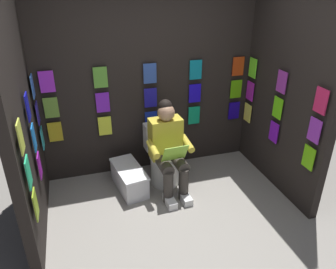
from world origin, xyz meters
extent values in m
plane|color=gray|center=(0.00, 0.00, 0.00)|extent=(30.00, 30.00, 0.00)
cube|color=black|center=(0.00, -1.73, 1.23)|extent=(2.98, 0.10, 2.47)
cube|color=#B39619|center=(1.25, -1.64, 0.73)|extent=(0.17, 0.01, 0.26)
cube|color=yellow|center=(0.63, -1.64, 0.73)|extent=(0.17, 0.01, 0.26)
cube|color=#162EB9|center=(0.00, -1.64, 0.73)|extent=(0.17, 0.01, 0.26)
cube|color=#0B9365|center=(-0.63, -1.64, 0.73)|extent=(0.17, 0.01, 0.26)
cube|color=#17088D|center=(-1.25, -1.64, 0.73)|extent=(0.17, 0.01, 0.26)
cube|color=olive|center=(1.25, -1.64, 1.06)|extent=(0.17, 0.01, 0.26)
cube|color=purple|center=(0.63, -1.64, 1.06)|extent=(0.17, 0.01, 0.26)
cube|color=#1A179C|center=(0.00, -1.64, 1.06)|extent=(0.17, 0.01, 0.26)
cube|color=#170BD3|center=(-0.63, -1.64, 1.06)|extent=(0.17, 0.01, 0.26)
cube|color=#52A50C|center=(-1.25, -1.64, 1.06)|extent=(0.17, 0.01, 0.26)
cube|color=#A227D3|center=(1.25, -1.64, 1.39)|extent=(0.17, 0.01, 0.26)
cube|color=#53992F|center=(0.63, -1.64, 1.39)|extent=(0.17, 0.01, 0.26)
cube|color=#2C4DA3|center=(0.00, -1.64, 1.39)|extent=(0.17, 0.01, 0.26)
cube|color=#0B7C98|center=(-0.63, -1.64, 1.39)|extent=(0.17, 0.01, 0.26)
cube|color=#B23510|center=(-1.25, -1.64, 1.39)|extent=(0.17, 0.01, 0.26)
cube|color=black|center=(-1.49, -0.84, 1.23)|extent=(0.10, 1.68, 2.47)
cube|color=#EFE34F|center=(-1.40, -1.51, 0.73)|extent=(0.01, 0.17, 0.26)
cube|color=purple|center=(-1.40, -0.84, 0.73)|extent=(0.01, 0.17, 0.26)
cube|color=#66C410|center=(-1.40, -0.17, 0.73)|extent=(0.01, 0.17, 0.26)
cube|color=purple|center=(-1.40, -1.51, 1.06)|extent=(0.01, 0.17, 0.26)
cube|color=#64D915|center=(-1.40, -0.84, 1.06)|extent=(0.01, 0.17, 0.26)
cube|color=purple|center=(-1.40, -0.17, 1.06)|extent=(0.01, 0.17, 0.26)
cube|color=#65EA28|center=(-1.40, -1.51, 1.39)|extent=(0.01, 0.17, 0.26)
cube|color=purple|center=(-1.40, -0.84, 1.39)|extent=(0.01, 0.17, 0.26)
cube|color=#CD2257|center=(-1.40, -0.17, 1.39)|extent=(0.01, 0.17, 0.26)
cube|color=black|center=(1.49, -0.84, 1.23)|extent=(0.10, 1.68, 2.47)
cube|color=#94B727|center=(1.40, -0.17, 0.73)|extent=(0.01, 0.17, 0.26)
cube|color=purple|center=(1.40, -0.84, 0.73)|extent=(0.01, 0.17, 0.26)
cube|color=#2DAEC5|center=(1.40, -1.51, 0.73)|extent=(0.01, 0.17, 0.26)
cube|color=#2AC786|center=(1.40, -0.17, 1.06)|extent=(0.01, 0.17, 0.26)
cube|color=blue|center=(1.40, -0.84, 1.06)|extent=(0.01, 0.17, 0.26)
cube|color=#3426B4|center=(1.40, -1.51, 1.06)|extent=(0.01, 0.17, 0.26)
cube|color=#CBDA49|center=(1.40, -0.17, 1.39)|extent=(0.01, 0.17, 0.26)
cube|color=#1315AC|center=(1.40, -0.84, 1.39)|extent=(0.01, 0.17, 0.26)
cube|color=#3E81EE|center=(1.40, -1.51, 1.39)|extent=(0.01, 0.17, 0.26)
cylinder|color=white|center=(-0.06, -1.19, 0.20)|extent=(0.38, 0.38, 0.40)
cylinder|color=white|center=(-0.06, -1.19, 0.41)|extent=(0.41, 0.41, 0.02)
cube|color=white|center=(-0.05, -1.45, 0.58)|extent=(0.39, 0.20, 0.36)
cylinder|color=white|center=(-0.06, -1.36, 0.58)|extent=(0.39, 0.09, 0.39)
cube|color=gold|center=(-0.06, -1.16, 0.68)|extent=(0.41, 0.24, 0.52)
sphere|color=tan|center=(-0.07, -1.13, 1.04)|extent=(0.21, 0.21, 0.21)
sphere|color=black|center=(-0.06, -1.16, 1.11)|extent=(0.17, 0.17, 0.17)
cylinder|color=#38332D|center=(-0.18, -0.97, 0.44)|extent=(0.17, 0.41, 0.15)
cylinder|color=#38332D|center=(0.02, -0.96, 0.44)|extent=(0.17, 0.41, 0.15)
cylinder|color=#38332D|center=(-0.19, -0.79, 0.21)|extent=(0.12, 0.12, 0.42)
cylinder|color=#38332D|center=(0.01, -0.78, 0.21)|extent=(0.12, 0.12, 0.42)
cube|color=white|center=(-0.19, -0.73, 0.04)|extent=(0.12, 0.27, 0.09)
cube|color=white|center=(0.01, -0.72, 0.04)|extent=(0.12, 0.27, 0.09)
cylinder|color=gold|center=(-0.29, -0.99, 0.66)|extent=(0.10, 0.31, 0.13)
cylinder|color=gold|center=(0.15, -0.97, 0.66)|extent=(0.10, 0.31, 0.13)
cube|color=#8DCC36|center=(-0.08, -0.82, 0.64)|extent=(0.31, 0.15, 0.23)
cube|color=silver|center=(0.42, -1.19, 0.14)|extent=(0.40, 0.70, 0.28)
cube|color=white|center=(0.42, -1.19, 0.30)|extent=(0.42, 0.72, 0.03)
camera|label=1|loc=(0.95, 2.34, 2.52)|focal=34.81mm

